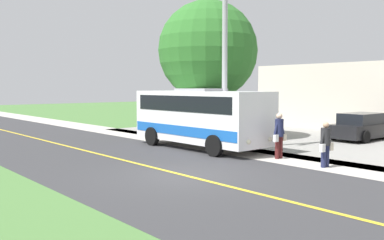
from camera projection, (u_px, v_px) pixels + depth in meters
ground_plane at (184, 175)px, 13.70m from camera, size 120.00×120.00×0.00m
road_surface at (184, 175)px, 13.70m from camera, size 8.00×100.00×0.01m
sidewalk at (284, 158)px, 17.06m from camera, size 2.40×100.00×0.01m
road_centre_line at (184, 175)px, 13.70m from camera, size 0.16×100.00×0.00m
shuttle_bus_front at (201, 115)px, 19.72m from camera, size 2.66×7.23×2.78m
pedestrian_with_bags at (326, 143)px, 15.03m from camera, size 0.72×0.34×1.62m
pedestrian_waiting at (279, 134)px, 16.85m from camera, size 0.72×0.34×1.82m
street_light_pole at (223, 45)px, 18.91m from camera, size 1.97×0.24×8.58m
parked_car_near at (363, 127)px, 22.93m from camera, size 4.46×2.14×1.45m
tree_curbside at (208, 51)px, 23.36m from camera, size 5.48×5.48×7.59m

